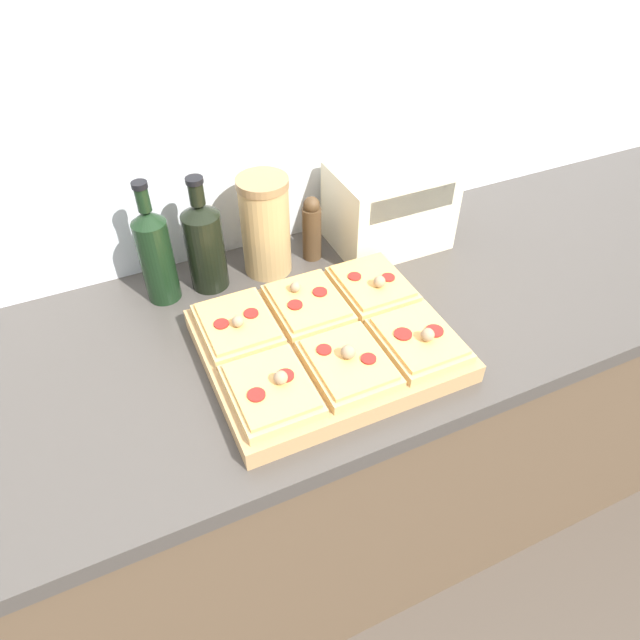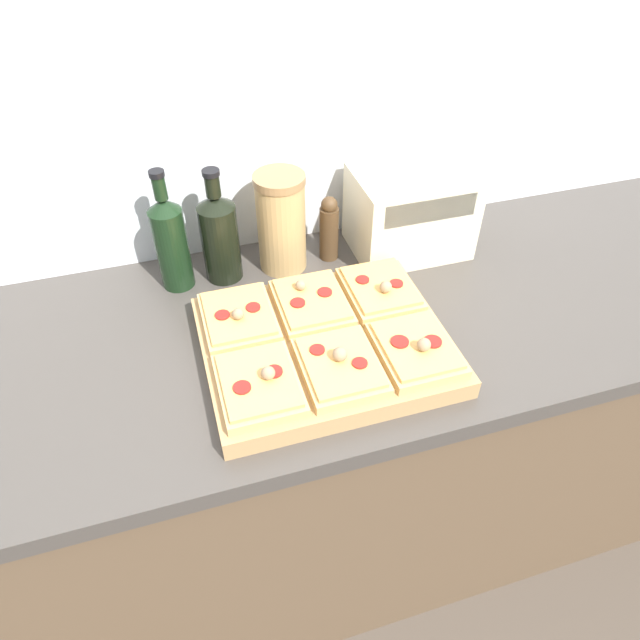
% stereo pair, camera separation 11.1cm
% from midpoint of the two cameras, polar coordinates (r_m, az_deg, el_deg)
% --- Properties ---
extents(ground_plane, '(12.00, 12.00, 0.00)m').
position_cam_midpoint_polar(ground_plane, '(1.80, 1.98, -28.92)').
color(ground_plane, '#4C4238').
extents(wall_back, '(6.00, 0.06, 2.50)m').
position_cam_midpoint_polar(wall_back, '(1.29, -10.85, 21.24)').
color(wall_back, silver).
rests_on(wall_back, ground_plane).
extents(kitchen_counter, '(2.63, 0.67, 0.89)m').
position_cam_midpoint_polar(kitchen_counter, '(1.53, -3.05, -12.94)').
color(kitchen_counter, brown).
rests_on(kitchen_counter, ground_plane).
extents(cutting_board, '(0.47, 0.39, 0.04)m').
position_cam_midpoint_polar(cutting_board, '(1.11, -2.20, -2.63)').
color(cutting_board, tan).
rests_on(cutting_board, kitchen_counter).
extents(pizza_slice_back_left, '(0.14, 0.17, 0.05)m').
position_cam_midpoint_polar(pizza_slice_back_left, '(1.13, -11.10, -0.57)').
color(pizza_slice_back_left, tan).
rests_on(pizza_slice_back_left, cutting_board).
extents(pizza_slice_back_center, '(0.14, 0.17, 0.05)m').
position_cam_midpoint_polar(pizza_slice_back_center, '(1.15, -4.04, 1.54)').
color(pizza_slice_back_center, tan).
rests_on(pizza_slice_back_center, cutting_board).
extents(pizza_slice_back_right, '(0.14, 0.17, 0.05)m').
position_cam_midpoint_polar(pizza_slice_back_right, '(1.20, 2.63, 3.46)').
color(pizza_slice_back_right, tan).
rests_on(pizza_slice_back_right, cutting_board).
extents(pizza_slice_front_left, '(0.14, 0.17, 0.05)m').
position_cam_midpoint_polar(pizza_slice_front_left, '(1.00, -8.11, -7.08)').
color(pizza_slice_front_left, tan).
rests_on(pizza_slice_front_left, cutting_board).
extents(pizza_slice_front_center, '(0.14, 0.17, 0.05)m').
position_cam_midpoint_polar(pizza_slice_front_center, '(1.03, -0.24, -4.51)').
color(pizza_slice_front_center, tan).
rests_on(pizza_slice_front_center, cutting_board).
extents(pizza_slice_front_right, '(0.14, 0.17, 0.05)m').
position_cam_midpoint_polar(pizza_slice_front_right, '(1.08, 6.99, -2.09)').
color(pizza_slice_front_right, tan).
rests_on(pizza_slice_front_right, cutting_board).
extents(olive_oil_bottle, '(0.07, 0.07, 0.28)m').
position_cam_midpoint_polar(olive_oil_bottle, '(1.25, -18.60, 6.21)').
color(olive_oil_bottle, black).
rests_on(olive_oil_bottle, kitchen_counter).
extents(wine_bottle, '(0.08, 0.08, 0.26)m').
position_cam_midpoint_polar(wine_bottle, '(1.26, -13.97, 7.30)').
color(wine_bottle, black).
rests_on(wine_bottle, kitchen_counter).
extents(grain_jar_tall, '(0.11, 0.11, 0.23)m').
position_cam_midpoint_polar(grain_jar_tall, '(1.28, -7.99, 9.20)').
color(grain_jar_tall, tan).
rests_on(grain_jar_tall, kitchen_counter).
extents(pepper_mill, '(0.04, 0.04, 0.16)m').
position_cam_midpoint_polar(pepper_mill, '(1.33, -3.24, 9.01)').
color(pepper_mill, '#47331E').
rests_on(pepper_mill, kitchen_counter).
extents(toaster_oven, '(0.29, 0.19, 0.20)m').
position_cam_midpoint_polar(toaster_oven, '(1.38, 4.60, 11.22)').
color(toaster_oven, beige).
rests_on(toaster_oven, kitchen_counter).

